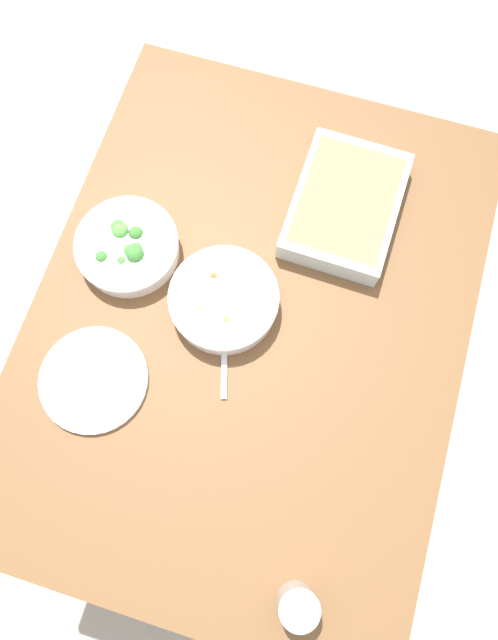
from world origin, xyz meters
The scene contains 8 objects.
ground_plane centered at (0.00, 0.00, 0.00)m, with size 6.00×6.00×0.00m, color #B2A899.
dining_table centered at (0.00, 0.00, 0.65)m, with size 1.20×0.90×0.74m.
stew_bowl centered at (-0.02, -0.06, 0.77)m, with size 0.23×0.23×0.06m.
broccoli_bowl centered at (-0.07, -0.29, 0.77)m, with size 0.22×0.22×0.07m.
baking_dish centered at (-0.30, 0.13, 0.77)m, with size 0.31×0.23×0.06m.
drink_cup centered at (0.49, 0.24, 0.78)m, with size 0.07×0.07×0.08m.
side_plate centered at (0.21, -0.26, 0.75)m, with size 0.22×0.22×0.01m, color white.
spoon_by_stew centered at (0.07, -0.03, 0.74)m, with size 0.17×0.07×0.01m.
Camera 1 is at (0.32, 0.10, 1.88)m, focal length 32.03 mm.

